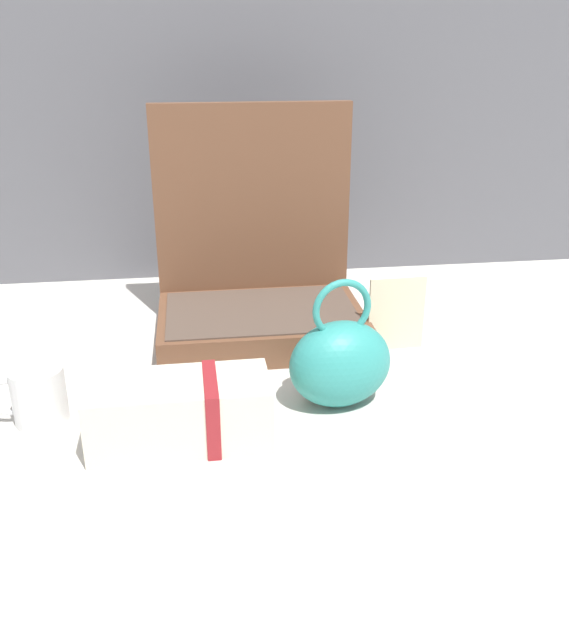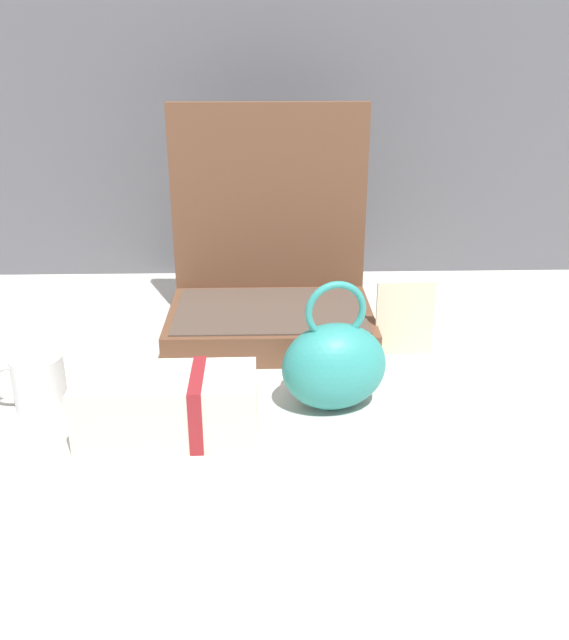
# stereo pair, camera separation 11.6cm
# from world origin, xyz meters

# --- Properties ---
(ground_plane) EXTENTS (6.00, 6.00, 0.00)m
(ground_plane) POSITION_xyz_m (0.00, 0.00, 0.00)
(ground_plane) COLOR beige
(open_suitcase) EXTENTS (0.40, 0.29, 0.44)m
(open_suitcase) POSITION_xyz_m (-0.05, 0.20, 0.10)
(open_suitcase) COLOR brown
(open_suitcase) RESTS_ON ground_plane
(teal_pouch_handbag) EXTENTS (0.19, 0.14, 0.22)m
(teal_pouch_handbag) POSITION_xyz_m (0.05, -0.12, 0.08)
(teal_pouch_handbag) COLOR teal
(teal_pouch_handbag) RESTS_ON ground_plane
(cream_toiletry_bag) EXTENTS (0.27, 0.12, 0.10)m
(cream_toiletry_bag) POSITION_xyz_m (-0.20, -0.20, 0.05)
(cream_toiletry_bag) COLOR beige
(cream_toiletry_bag) RESTS_ON ground_plane
(coffee_mug) EXTENTS (0.12, 0.08, 0.09)m
(coffee_mug) POSITION_xyz_m (-0.42, -0.11, 0.05)
(coffee_mug) COLOR silver
(coffee_mug) RESTS_ON ground_plane
(info_card_left) EXTENTS (0.11, 0.01, 0.14)m
(info_card_left) POSITION_xyz_m (0.20, 0.07, 0.07)
(info_card_left) COLOR beige
(info_card_left) RESTS_ON ground_plane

